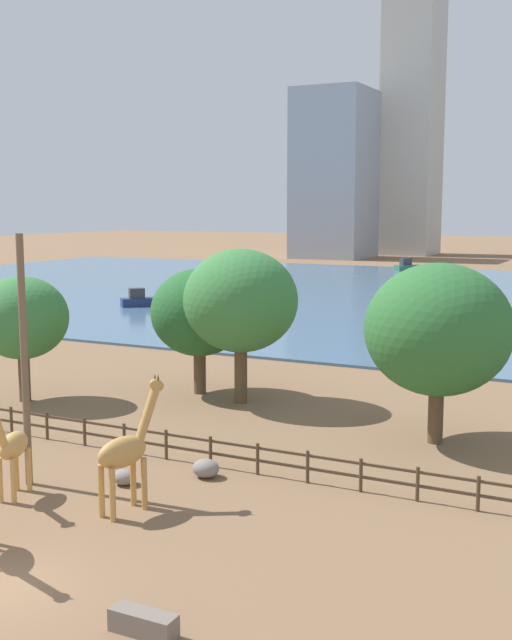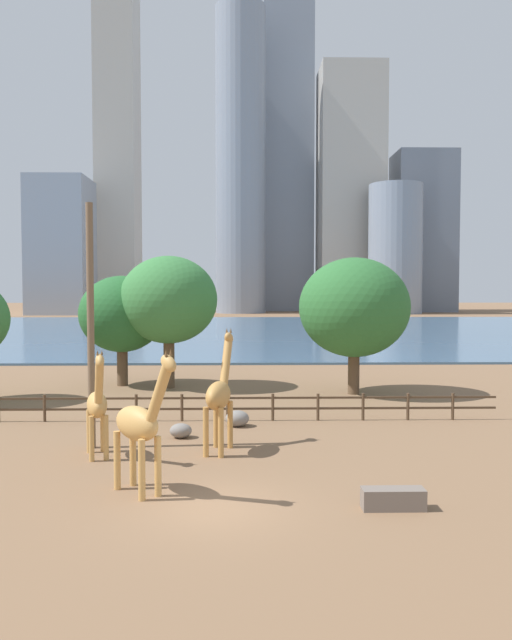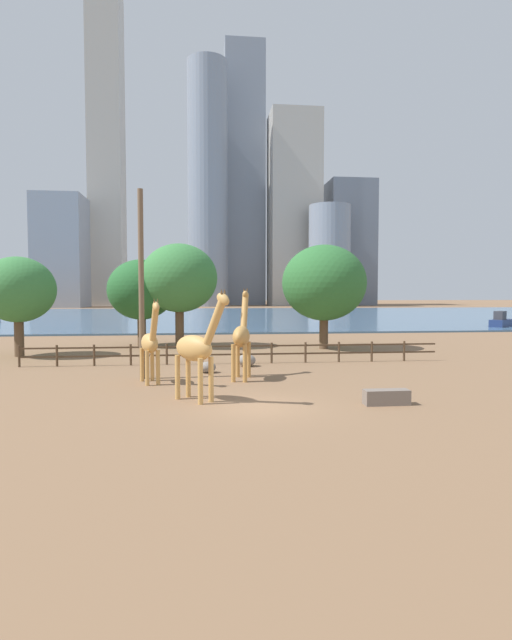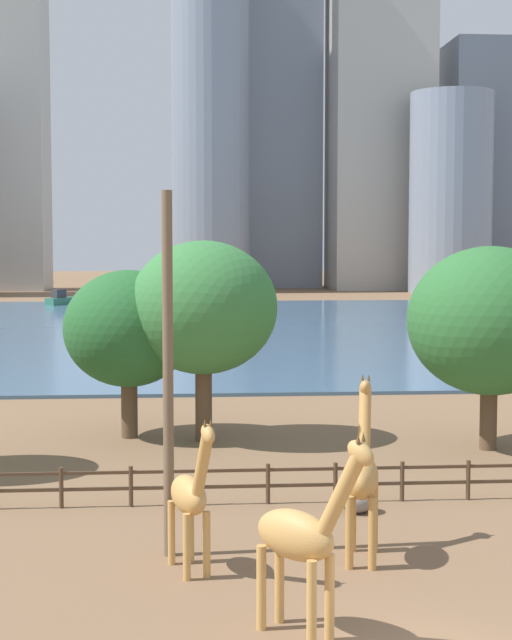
% 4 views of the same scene
% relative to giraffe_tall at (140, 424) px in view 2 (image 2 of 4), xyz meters
% --- Properties ---
extents(ground_plane, '(400.00, 400.00, 0.00)m').
position_rel_giraffe_tall_xyz_m(ground_plane, '(2.35, 78.66, -2.18)').
color(ground_plane, brown).
extents(harbor_water, '(180.00, 86.00, 0.20)m').
position_rel_giraffe_tall_xyz_m(harbor_water, '(2.35, 75.66, -2.08)').
color(harbor_water, '#476B8C').
rests_on(harbor_water, ground).
extents(giraffe_tall, '(2.51, 2.74, 4.60)m').
position_rel_giraffe_tall_xyz_m(giraffe_tall, '(0.00, 0.00, 0.00)').
color(giraffe_tall, tan).
rests_on(giraffe_tall, ground).
extents(giraffe_companion, '(1.27, 3.18, 4.72)m').
position_rel_giraffe_tall_xyz_m(giraffe_companion, '(2.25, 5.08, 0.04)').
color(giraffe_companion, '#C18C47').
rests_on(giraffe_companion, ground).
extents(giraffe_young, '(1.34, 2.84, 4.18)m').
position_rel_giraffe_tall_xyz_m(giraffe_young, '(-2.29, 4.26, -0.20)').
color(giraffe_young, tan).
rests_on(giraffe_young, ground).
extents(utility_pole, '(0.28, 0.28, 9.70)m').
position_rel_giraffe_tall_xyz_m(utility_pole, '(-2.85, 5.70, 2.67)').
color(utility_pole, brown).
rests_on(utility_pole, ground).
extents(boulder_near_fence, '(0.94, 0.82, 0.61)m').
position_rel_giraffe_tall_xyz_m(boulder_near_fence, '(0.52, 7.28, -1.87)').
color(boulder_near_fence, gray).
rests_on(boulder_near_fence, ground).
extents(boulder_by_pole, '(1.09, 0.98, 0.74)m').
position_rel_giraffe_tall_xyz_m(boulder_by_pole, '(2.90, 9.44, -1.81)').
color(boulder_by_pole, gray).
rests_on(boulder_by_pole, ground).
extents(feeding_trough, '(1.80, 0.60, 0.60)m').
position_rel_giraffe_tall_xyz_m(feeding_trough, '(7.47, -1.48, -1.88)').
color(feeding_trough, '#72665B').
rests_on(feeding_trough, ground).
extents(enclosure_fence, '(26.12, 0.14, 1.30)m').
position_rel_giraffe_tall_xyz_m(enclosure_fence, '(1.92, 10.66, -1.42)').
color(enclosure_fence, '#4C3826').
rests_on(enclosure_fence, ground).
extents(tree_center_broad, '(6.22, 6.22, 8.45)m').
position_rel_giraffe_tall_xyz_m(tree_center_broad, '(-1.56, 20.91, 3.44)').
color(tree_center_broad, brown).
rests_on(tree_center_broad, ground).
extents(tree_right_tall, '(5.54, 5.54, 7.20)m').
position_rel_giraffe_tall_xyz_m(tree_right_tall, '(-4.73, 21.84, 2.50)').
color(tree_right_tall, brown).
rests_on(tree_right_tall, ground).
extents(tree_left_small, '(6.64, 6.64, 8.22)m').
position_rel_giraffe_tall_xyz_m(tree_left_small, '(9.86, 18.24, 3.04)').
color(tree_left_small, brown).
rests_on(tree_left_small, ground).
extents(boat_ferry, '(4.29, 4.70, 2.07)m').
position_rel_giraffe_tall_xyz_m(boat_ferry, '(-18.34, 111.59, -1.28)').
color(boat_ferry, '#337259').
rests_on(boat_ferry, harbor_water).
extents(skyline_tower_needle, '(13.39, 13.39, 80.84)m').
position_rel_giraffe_tall_xyz_m(skyline_tower_needle, '(2.73, 148.99, 38.24)').
color(skyline_tower_needle, gray).
rests_on(skyline_tower_needle, ground).
extents(skyline_block_central, '(10.97, 13.20, 106.64)m').
position_rel_giraffe_tall_xyz_m(skyline_block_central, '(-31.74, 158.75, 51.14)').
color(skyline_block_central, '#B7B2A8').
rests_on(skyline_block_central, ground).
extents(skyline_tower_glass, '(13.97, 13.97, 33.58)m').
position_rel_giraffe_tall_xyz_m(skyline_tower_glass, '(43.09, 143.45, 14.61)').
color(skyline_tower_glass, gray).
rests_on(skyline_tower_glass, ground).
extents(skyline_block_left, '(16.36, 14.24, 44.84)m').
position_rel_giraffe_tall_xyz_m(skyline_block_left, '(54.48, 158.00, 20.24)').
color(skyline_block_left, slate).
rests_on(skyline_block_left, ground).
extents(skyline_block_right, '(17.75, 15.66, 68.27)m').
position_rel_giraffe_tall_xyz_m(skyline_block_right, '(33.69, 157.75, 31.96)').
color(skyline_block_right, '#B7B2A8').
rests_on(skyline_block_right, ground).
extents(skyline_tower_short, '(14.49, 11.58, 95.15)m').
position_rel_giraffe_tall_xyz_m(skyline_tower_short, '(16.53, 166.09, 45.39)').
color(skyline_tower_short, gray).
rests_on(skyline_tower_short, ground).
extents(skyline_block_wide, '(14.50, 15.55, 34.40)m').
position_rel_giraffe_tall_xyz_m(skyline_block_wide, '(-42.80, 140.81, 15.02)').
color(skyline_block_wide, '#939EAD').
rests_on(skyline_block_wide, ground).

